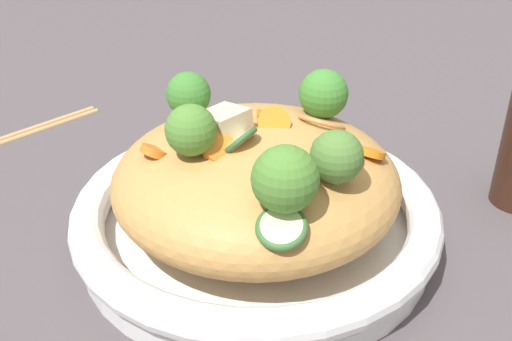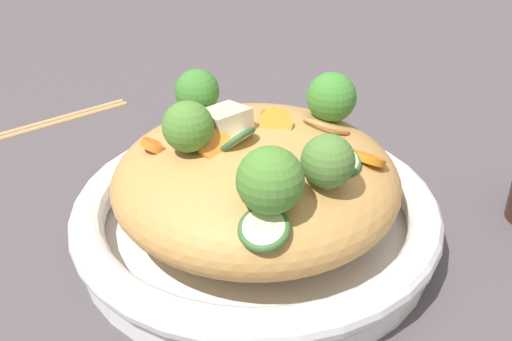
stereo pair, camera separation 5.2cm
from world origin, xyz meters
name	(u,v)px [view 2 (the right image)]	position (x,y,z in m)	size (l,w,h in m)	color
ground_plane	(256,239)	(0.00, 0.00, 0.00)	(3.00, 3.00, 0.00)	#4C4549
serving_bowl	(256,217)	(0.00, 0.00, 0.02)	(0.32, 0.32, 0.05)	white
noodle_heap	(256,179)	(0.00, 0.00, 0.06)	(0.24, 0.24, 0.09)	#BE8949
broccoli_florets	(266,132)	(0.02, 0.01, 0.11)	(0.20, 0.17, 0.06)	#8DB969
carrot_coins	(261,139)	(0.00, 0.00, 0.10)	(0.09, 0.21, 0.04)	orange
zucchini_slices	(261,154)	(0.02, 0.00, 0.10)	(0.18, 0.15, 0.05)	beige
chicken_chunks	(241,144)	(0.02, -0.01, 0.11)	(0.13, 0.08, 0.04)	beige
chopsticks_pair	(34,125)	(-0.22, -0.27, 0.00)	(0.16, 0.20, 0.01)	tan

